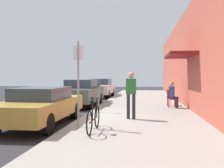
% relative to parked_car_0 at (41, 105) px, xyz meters
% --- Properties ---
extents(ground_plane, '(60.00, 60.00, 0.00)m').
position_rel_parked_car_0_xyz_m(ground_plane, '(1.10, 1.83, -0.68)').
color(ground_plane, '#2D2D30').
extents(sidewalk_slab, '(4.50, 32.00, 0.12)m').
position_rel_parked_car_0_xyz_m(sidewalk_slab, '(3.35, 3.83, -0.62)').
color(sidewalk_slab, '#9E9B93').
rests_on(sidewalk_slab, ground_plane).
extents(building_facade, '(1.40, 32.00, 5.12)m').
position_rel_parked_car_0_xyz_m(building_facade, '(5.74, 3.83, 1.88)').
color(building_facade, '#BC5442').
rests_on(building_facade, ground_plane).
extents(parked_car_0, '(1.80, 4.40, 1.28)m').
position_rel_parked_car_0_xyz_m(parked_car_0, '(0.00, 0.00, 0.00)').
color(parked_car_0, '#A58433').
rests_on(parked_car_0, ground_plane).
extents(parked_car_1, '(1.80, 4.40, 1.48)m').
position_rel_parked_car_0_xyz_m(parked_car_1, '(-0.00, 5.55, 0.08)').
color(parked_car_1, '#47514C').
rests_on(parked_car_1, ground_plane).
extents(parked_car_2, '(1.80, 4.40, 1.47)m').
position_rel_parked_car_0_xyz_m(parked_car_2, '(-0.00, 11.75, 0.08)').
color(parked_car_2, silver).
rests_on(parked_car_2, ground_plane).
extents(parking_meter, '(0.12, 0.10, 1.32)m').
position_rel_parked_car_0_xyz_m(parking_meter, '(1.55, 2.44, 0.20)').
color(parking_meter, slate).
rests_on(parking_meter, sidewalk_slab).
extents(street_sign, '(0.32, 0.06, 2.60)m').
position_rel_parked_car_0_xyz_m(street_sign, '(1.50, -0.68, 0.96)').
color(street_sign, gray).
rests_on(street_sign, sidewalk_slab).
extents(bicycle_0, '(0.46, 1.71, 0.90)m').
position_rel_parked_car_0_xyz_m(bicycle_0, '(2.08, -1.23, -0.20)').
color(bicycle_0, black).
rests_on(bicycle_0, sidewalk_slab).
extents(cafe_chair_0, '(0.55, 0.55, 0.87)m').
position_rel_parked_car_0_xyz_m(cafe_chair_0, '(4.83, 4.43, -0.06)').
color(cafe_chair_0, maroon).
rests_on(cafe_chair_0, sidewalk_slab).
extents(seated_patron_0, '(0.51, 0.46, 1.29)m').
position_rel_parked_car_0_xyz_m(seated_patron_0, '(4.89, 4.41, 0.13)').
color(seated_patron_0, '#232838').
rests_on(seated_patron_0, sidewalk_slab).
extents(cafe_chair_1, '(0.47, 0.47, 0.87)m').
position_rel_parked_car_0_xyz_m(cafe_chair_1, '(4.83, 5.33, -0.06)').
color(cafe_chair_1, maroon).
rests_on(cafe_chair_1, sidewalk_slab).
extents(pedestrian_standing, '(0.36, 0.22, 1.70)m').
position_rel_parked_car_0_xyz_m(pedestrian_standing, '(3.02, 0.93, 0.44)').
color(pedestrian_standing, '#232838').
rests_on(pedestrian_standing, sidewalk_slab).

